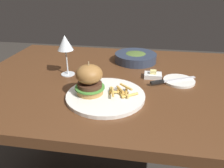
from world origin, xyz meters
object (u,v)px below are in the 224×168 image
(wine_glass, at_px, (65,45))
(butter_dish, at_px, (153,75))
(soup_bowl, at_px, (136,57))
(burger_sandwich, at_px, (89,80))
(table_knife, at_px, (169,81))
(main_plate, at_px, (106,96))
(bread_plate, at_px, (179,81))

(wine_glass, xyz_separation_m, butter_dish, (0.40, 0.03, -0.13))
(butter_dish, bearing_deg, soup_bowl, 114.67)
(burger_sandwich, bearing_deg, table_knife, 28.33)
(burger_sandwich, distance_m, soup_bowl, 0.45)
(main_plate, bearing_deg, burger_sandwich, -178.70)
(wine_glass, height_order, soup_bowl, wine_glass)
(burger_sandwich, relative_size, bread_plate, 0.94)
(wine_glass, distance_m, soup_bowl, 0.40)
(main_plate, height_order, butter_dish, butter_dish)
(wine_glass, distance_m, bread_plate, 0.53)
(burger_sandwich, distance_m, wine_glass, 0.26)
(main_plate, xyz_separation_m, wine_glass, (-0.22, 0.19, 0.14))
(bread_plate, bearing_deg, soup_bowl, 131.71)
(wine_glass, relative_size, bread_plate, 1.37)
(wine_glass, height_order, table_knife, wine_glass)
(burger_sandwich, height_order, soup_bowl, burger_sandwich)
(bread_plate, distance_m, butter_dish, 0.12)
(burger_sandwich, bearing_deg, main_plate, 1.30)
(bread_plate, bearing_deg, wine_glass, -179.95)
(burger_sandwich, distance_m, butter_dish, 0.33)
(main_plate, xyz_separation_m, butter_dish, (0.18, 0.22, 0.00))
(butter_dish, distance_m, soup_bowl, 0.22)
(table_knife, bearing_deg, soup_bowl, 122.38)
(wine_glass, height_order, butter_dish, wine_glass)
(bread_plate, distance_m, table_knife, 0.05)
(main_plate, height_order, soup_bowl, soup_bowl)
(wine_glass, relative_size, table_knife, 0.93)
(main_plate, relative_size, burger_sandwich, 2.33)
(butter_dish, bearing_deg, table_knife, -37.15)
(wine_glass, xyz_separation_m, bread_plate, (0.51, 0.00, -0.14))
(burger_sandwich, height_order, table_knife, burger_sandwich)
(burger_sandwich, height_order, bread_plate, burger_sandwich)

